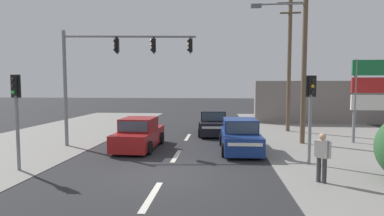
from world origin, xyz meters
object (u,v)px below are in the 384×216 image
(sedan_receding_far, at_px, (240,136))
(pedestrian_at_kerb, at_px, (322,155))
(utility_pole_background_right, at_px, (289,61))
(sedan_oncoming_near, at_px, (139,135))
(sedan_kerbside_parked, at_px, (213,123))
(traffic_signal_mast, at_px, (111,63))
(utility_pole_midground_right, at_px, (302,40))
(pedestal_signal_left_kerb, at_px, (16,106))
(shopping_plaza_sign, at_px, (371,89))
(pedestal_signal_right_kerb, at_px, (311,105))

(sedan_receding_far, bearing_deg, pedestrian_at_kerb, -64.17)
(utility_pole_background_right, relative_size, sedan_oncoming_near, 2.16)
(sedan_receding_far, distance_m, pedestrian_at_kerb, 5.24)
(sedan_kerbside_parked, bearing_deg, traffic_signal_mast, -139.92)
(pedestrian_at_kerb, bearing_deg, sedan_oncoming_near, 146.53)
(utility_pole_midground_right, xyz_separation_m, sedan_oncoming_near, (-8.43, -2.03, -4.89))
(traffic_signal_mast, distance_m, sedan_oncoming_near, 4.02)
(utility_pole_background_right, bearing_deg, pedestal_signal_left_kerb, -138.28)
(utility_pole_background_right, relative_size, pedestrian_at_kerb, 5.66)
(utility_pole_background_right, distance_m, sedan_receding_far, 8.72)
(shopping_plaza_sign, bearing_deg, traffic_signal_mast, -171.95)
(sedan_receding_far, relative_size, pedestrian_at_kerb, 2.63)
(utility_pole_midground_right, relative_size, pedestal_signal_right_kerb, 2.94)
(sedan_kerbside_parked, distance_m, sedan_oncoming_near, 6.10)
(sedan_oncoming_near, bearing_deg, pedestal_signal_right_kerb, -18.14)
(pedestal_signal_left_kerb, relative_size, pedestrian_at_kerb, 2.18)
(utility_pole_background_right, relative_size, sedan_receding_far, 2.15)
(utility_pole_background_right, bearing_deg, utility_pole_midground_right, -94.65)
(traffic_signal_mast, distance_m, sedan_kerbside_parked, 7.74)
(utility_pole_midground_right, height_order, sedan_oncoming_near, utility_pole_midground_right)
(sedan_receding_far, height_order, pedestrian_at_kerb, pedestrian_at_kerb)
(shopping_plaza_sign, xyz_separation_m, sedan_kerbside_parked, (-8.68, 2.43, -2.28))
(utility_pole_background_right, height_order, sedan_receding_far, utility_pole_background_right)
(utility_pole_background_right, bearing_deg, traffic_signal_mast, -149.90)
(traffic_signal_mast, xyz_separation_m, pedestal_signal_right_kerb, (9.22, -3.02, -1.94))
(utility_pole_midground_right, xyz_separation_m, utility_pole_background_right, (0.37, 4.53, -0.75))
(utility_pole_midground_right, distance_m, shopping_plaza_sign, 4.68)
(utility_pole_midground_right, bearing_deg, sedan_kerbside_parked, 149.10)
(utility_pole_midground_right, relative_size, pedestrian_at_kerb, 6.41)
(traffic_signal_mast, relative_size, pedestrian_at_kerb, 4.21)
(shopping_plaza_sign, distance_m, sedan_kerbside_parked, 9.30)
(sedan_kerbside_parked, distance_m, pedestrian_at_kerb, 10.43)
(shopping_plaza_sign, bearing_deg, sedan_kerbside_parked, 164.37)
(pedestal_signal_right_kerb, height_order, pedestrian_at_kerb, pedestal_signal_right_kerb)
(traffic_signal_mast, height_order, sedan_oncoming_near, traffic_signal_mast)
(pedestrian_at_kerb, bearing_deg, sedan_kerbside_parked, 110.78)
(pedestal_signal_right_kerb, height_order, pedestal_signal_left_kerb, same)
(traffic_signal_mast, bearing_deg, pedestrian_at_kerb, -31.00)
(sedan_receding_far, bearing_deg, sedan_oncoming_near, 178.64)
(sedan_kerbside_parked, bearing_deg, sedan_receding_far, -74.27)
(utility_pole_background_right, distance_m, sedan_oncoming_near, 11.73)
(shopping_plaza_sign, height_order, sedan_oncoming_near, shopping_plaza_sign)
(traffic_signal_mast, xyz_separation_m, shopping_plaza_sign, (13.90, 1.97, -1.37))
(utility_pole_midground_right, height_order, utility_pole_background_right, utility_pole_midground_right)
(utility_pole_midground_right, distance_m, pedestal_signal_right_kerb, 5.59)
(pedestal_signal_left_kerb, bearing_deg, pedestrian_at_kerb, -2.69)
(utility_pole_background_right, height_order, pedestal_signal_left_kerb, utility_pole_background_right)
(utility_pole_midground_right, height_order, traffic_signal_mast, utility_pole_midground_right)
(sedan_receding_far, relative_size, sedan_oncoming_near, 1.00)
(traffic_signal_mast, bearing_deg, utility_pole_background_right, 30.10)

